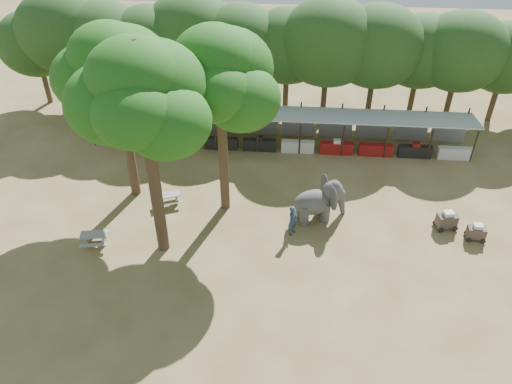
# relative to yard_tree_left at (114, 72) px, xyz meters

# --- Properties ---
(ground) EXTENTS (100.00, 100.00, 0.00)m
(ground) POSITION_rel_yard_tree_left_xyz_m (9.13, -7.19, -8.20)
(ground) COLOR brown
(ground) RESTS_ON ground
(vendor_stalls) EXTENTS (28.00, 2.99, 2.80)m
(vendor_stalls) POSITION_rel_yard_tree_left_xyz_m (9.13, 6.65, -7.02)
(vendor_stalls) COLOR #A8A9B0
(vendor_stalls) RESTS_ON ground
(yard_tree_left) EXTENTS (7.10, 6.90, 11.02)m
(yard_tree_left) POSITION_rel_yard_tree_left_xyz_m (0.00, 0.00, 0.00)
(yard_tree_left) COLOR #332316
(yard_tree_left) RESTS_ON ground
(yard_tree_center) EXTENTS (7.10, 6.90, 12.04)m
(yard_tree_center) POSITION_rel_yard_tree_left_xyz_m (3.00, -5.00, 1.01)
(yard_tree_center) COLOR #332316
(yard_tree_center) RESTS_ON ground
(yard_tree_back) EXTENTS (7.10, 6.90, 11.36)m
(yard_tree_back) POSITION_rel_yard_tree_left_xyz_m (6.00, -1.00, 0.34)
(yard_tree_back) COLOR #332316
(yard_tree_back) RESTS_ON ground
(backdrop_trees) EXTENTS (46.46, 5.95, 8.33)m
(backdrop_trees) POSITION_rel_yard_tree_left_xyz_m (9.13, 11.81, -2.69)
(backdrop_trees) COLOR #332316
(backdrop_trees) RESTS_ON ground
(elephant) EXTENTS (3.50, 2.63, 2.60)m
(elephant) POSITION_rel_yard_tree_left_xyz_m (11.92, -1.81, -6.90)
(elephant) COLOR #3F3C3C
(elephant) RESTS_ON ground
(handler) EXTENTS (0.76, 0.83, 1.93)m
(handler) POSITION_rel_yard_tree_left_xyz_m (10.36, -3.39, -7.24)
(handler) COLOR #26384C
(handler) RESTS_ON ground
(picnic_table_near) EXTENTS (1.72, 1.60, 0.75)m
(picnic_table_near) POSITION_rel_yard_tree_left_xyz_m (-0.81, -5.23, -7.71)
(picnic_table_near) COLOR gray
(picnic_table_near) RESTS_ON ground
(picnic_table_far) EXTENTS (1.86, 1.78, 0.73)m
(picnic_table_far) POSITION_rel_yard_tree_left_xyz_m (2.53, -1.18, -7.72)
(picnic_table_far) COLOR gray
(picnic_table_far) RESTS_ON ground
(cart_front) EXTENTS (1.38, 1.05, 1.21)m
(cart_front) POSITION_rel_yard_tree_left_xyz_m (19.41, -2.14, -7.61)
(cart_front) COLOR #3C2F28
(cart_front) RESTS_ON ground
(cart_back) EXTENTS (1.15, 0.79, 1.07)m
(cart_back) POSITION_rel_yard_tree_left_xyz_m (20.89, -3.02, -7.67)
(cart_back) COLOR #3C2F28
(cart_back) RESTS_ON ground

